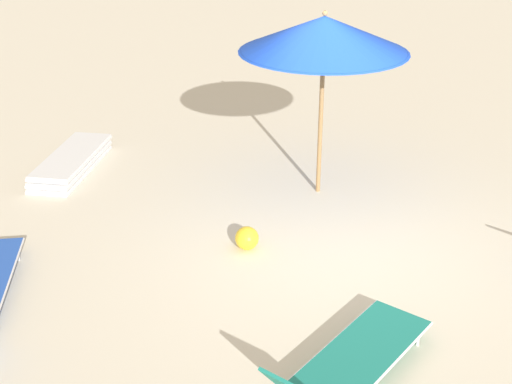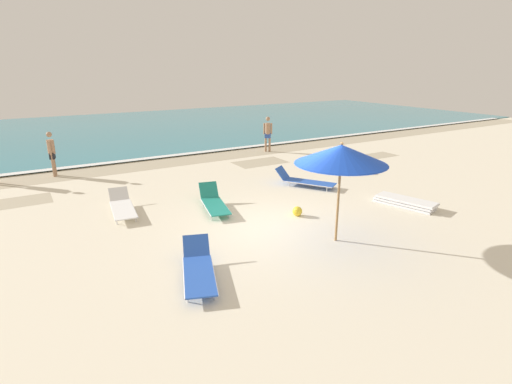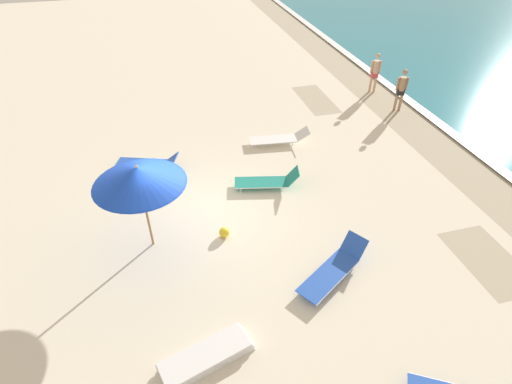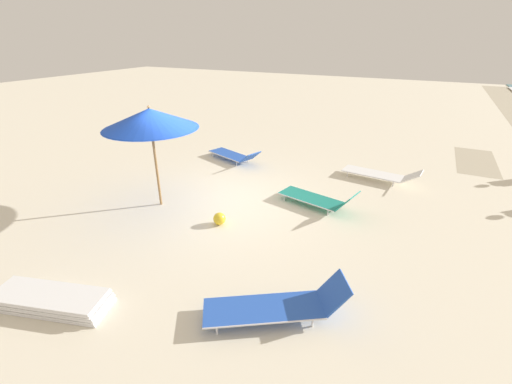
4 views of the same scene
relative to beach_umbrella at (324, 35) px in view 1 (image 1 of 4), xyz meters
The scene contains 5 objects.
ground_plane 2.68m from the beach_umbrella, 121.24° to the left, with size 60.00×60.00×0.16m.
beach_umbrella is the anchor object (origin of this frame).
lounger_stack 4.25m from the beach_umbrella, 13.40° to the left, with size 1.12×1.99×0.24m.
sun_lounger_mid_beach_solo 4.47m from the beach_umbrella, 114.49° to the left, with size 1.03×2.07×0.62m.
beach_ball 2.80m from the beach_umbrella, 84.08° to the left, with size 0.29×0.29×0.29m.
Camera 1 is at (-2.32, 7.36, 4.26)m, focal length 50.00 mm.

